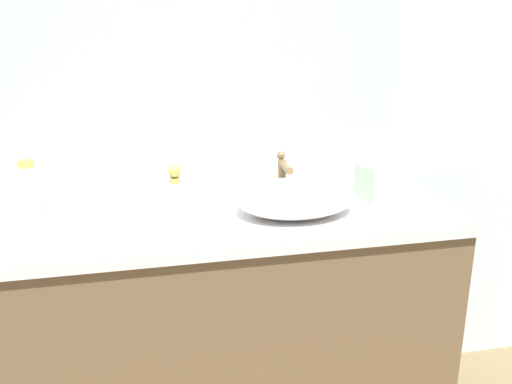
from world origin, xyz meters
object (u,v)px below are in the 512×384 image
object	(u,v)px
sink_basin	(295,198)
folded_hand_towel	(87,217)
soap_dispenser	(175,196)
tissue_box	(377,181)
lotion_bottle	(29,192)

from	to	relation	value
sink_basin	folded_hand_towel	size ratio (longest dim) A/B	1.89
sink_basin	folded_hand_towel	bearing A→B (deg)	174.58
soap_dispenser	tissue_box	distance (m)	0.69
tissue_box	folded_hand_towel	xyz separation A→B (m)	(-0.97, -0.01, -0.05)
lotion_bottle	folded_hand_towel	xyz separation A→B (m)	(0.17, -0.08, -0.07)
sink_basin	soap_dispenser	size ratio (longest dim) A/B	2.21
soap_dispenser	sink_basin	bearing A→B (deg)	-8.09
soap_dispenser	folded_hand_towel	bearing A→B (deg)	178.31
soap_dispenser	folded_hand_towel	distance (m)	0.28
sink_basin	lotion_bottle	world-z (taller)	lotion_bottle
lotion_bottle	tissue_box	size ratio (longest dim) A/B	1.17
sink_basin	soap_dispenser	bearing A→B (deg)	171.91
sink_basin	lotion_bottle	xyz separation A→B (m)	(-0.83, 0.14, 0.03)
soap_dispenser	folded_hand_towel	size ratio (longest dim) A/B	0.85
sink_basin	folded_hand_towel	distance (m)	0.66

